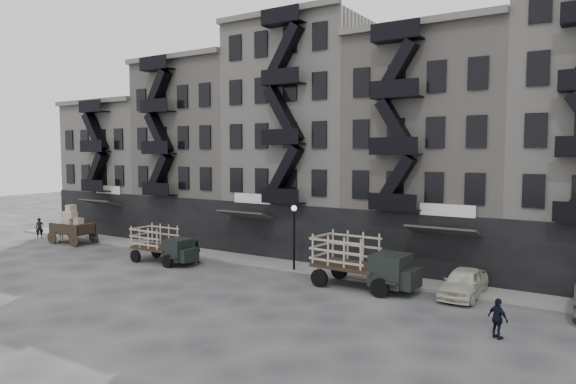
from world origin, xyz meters
The scene contains 15 objects.
ground centered at (0.00, 0.00, 0.00)m, with size 140.00×140.00×0.00m, color #38383A.
sidewalk centered at (0.00, 3.75, 0.07)m, with size 55.00×2.50×0.15m, color slate.
building_west centered at (-20.00, 9.83, 6.00)m, with size 10.00×11.35×13.20m.
building_midwest centered at (-10.00, 9.83, 7.50)m, with size 10.00×11.35×16.20m.
building_center centered at (0.00, 9.82, 8.50)m, with size 10.00×11.35×18.20m.
building_mideast centered at (10.00, 9.83, 7.50)m, with size 10.00×11.35×16.20m.
lamp_post centered at (3.00, 2.60, 2.78)m, with size 0.36×0.36×4.28m.
horse centered at (-19.96, 0.96, 0.76)m, with size 0.82×1.80×1.52m, color silver.
wagon centered at (-18.11, 1.22, 1.84)m, with size 3.91×2.24×3.22m.
stake_truck_west centered at (-6.06, 0.00, 1.44)m, with size 5.05×2.15×2.52m.
stake_truck_east centered at (8.31, 1.28, 1.71)m, with size 6.09×2.74×3.00m.
car_east centered at (13.59, 2.60, 0.77)m, with size 1.81×4.51×1.54m, color beige.
pedestrian_west centered at (-23.00, 1.34, 0.90)m, with size 0.66×0.43×1.81m, color black.
pedestrian_mid centered at (-4.17, 1.24, 0.78)m, with size 0.76×0.59×1.57m, color black.
policeman centered at (16.30, -2.91, 0.84)m, with size 0.99×0.41×1.69m, color black.
Camera 1 is at (20.13, -24.86, 7.66)m, focal length 32.00 mm.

